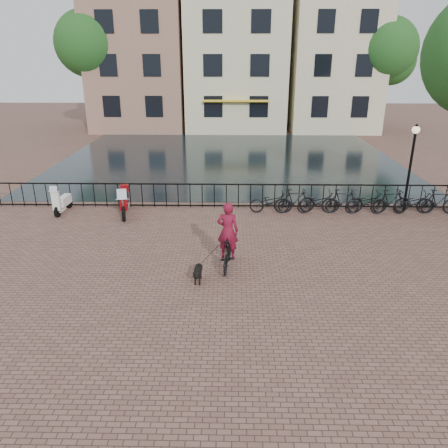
{
  "coord_description": "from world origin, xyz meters",
  "views": [
    {
      "loc": [
        0.23,
        -9.24,
        5.97
      ],
      "look_at": [
        0.0,
        3.0,
        1.2
      ],
      "focal_mm": 35.0,
      "sensor_mm": 36.0,
      "label": 1
    }
  ],
  "objects_px": {
    "dog": "(198,273)",
    "lamp_post": "(412,154)",
    "cyclist": "(228,240)",
    "motorcycle": "(124,199)",
    "scooter": "(62,197)"
  },
  "relations": [
    {
      "from": "cyclist",
      "to": "dog",
      "type": "relative_size",
      "value": 3.03
    },
    {
      "from": "motorcycle",
      "to": "lamp_post",
      "type": "bearing_deg",
      "value": -6.97
    },
    {
      "from": "motorcycle",
      "to": "scooter",
      "type": "xyz_separation_m",
      "value": [
        -2.54,
        0.24,
        -0.01
      ]
    },
    {
      "from": "cyclist",
      "to": "dog",
      "type": "height_order",
      "value": "cyclist"
    },
    {
      "from": "motorcycle",
      "to": "cyclist",
      "type": "bearing_deg",
      "value": -57.68
    },
    {
      "from": "dog",
      "to": "scooter",
      "type": "relative_size",
      "value": 0.55
    },
    {
      "from": "motorcycle",
      "to": "dog",
      "type": "bearing_deg",
      "value": -68.51
    },
    {
      "from": "cyclist",
      "to": "motorcycle",
      "type": "relative_size",
      "value": 1.26
    },
    {
      "from": "dog",
      "to": "motorcycle",
      "type": "bearing_deg",
      "value": 122.42
    },
    {
      "from": "lamp_post",
      "to": "scooter",
      "type": "height_order",
      "value": "lamp_post"
    },
    {
      "from": "scooter",
      "to": "cyclist",
      "type": "bearing_deg",
      "value": -32.15
    },
    {
      "from": "dog",
      "to": "scooter",
      "type": "distance_m",
      "value": 8.18
    },
    {
      "from": "dog",
      "to": "lamp_post",
      "type": "bearing_deg",
      "value": 38.36
    },
    {
      "from": "lamp_post",
      "to": "scooter",
      "type": "relative_size",
      "value": 2.41
    },
    {
      "from": "dog",
      "to": "motorcycle",
      "type": "xyz_separation_m",
      "value": [
        -3.32,
        5.45,
        0.4
      ]
    }
  ]
}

